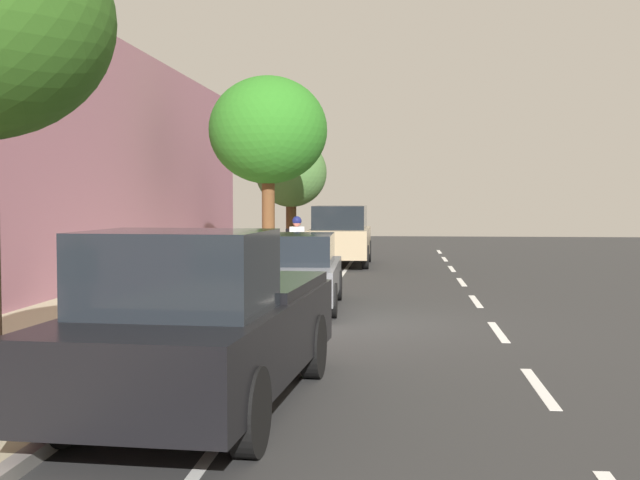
{
  "coord_description": "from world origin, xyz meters",
  "views": [
    {
      "loc": [
        -1.03,
        15.1,
        2.27
      ],
      "look_at": [
        1.17,
        -8.42,
        1.07
      ],
      "focal_mm": 47.49,
      "sensor_mm": 36.0,
      "label": 1
    }
  ],
  "objects": [
    {
      "name": "parked_pickup_black_mid",
      "position": [
        1.05,
        6.29,
        0.9
      ],
      "size": [
        2.32,
        5.42,
        1.95
      ],
      "color": "black",
      "rests_on": "ground"
    },
    {
      "name": "parked_sedan_grey_second",
      "position": [
        1.09,
        -2.03,
        0.75
      ],
      "size": [
        1.95,
        4.46,
        1.52
      ],
      "color": "slate",
      "rests_on": "ground"
    },
    {
      "name": "street_tree_mid_block",
      "position": [
        2.89,
        -10.14,
        4.26
      ],
      "size": [
        3.56,
        3.56,
        5.77
      ],
      "color": "brown",
      "rests_on": "sidewalk"
    },
    {
      "name": "curb_edge",
      "position": [
        2.09,
        0.0,
        0.06
      ],
      "size": [
        0.16,
        42.77,
        0.13
      ],
      "primitive_type": "cube",
      "color": "gray",
      "rests_on": "ground"
    },
    {
      "name": "bicycle_at_curb",
      "position": [
        1.63,
        -8.02,
        0.38
      ],
      "size": [
        1.2,
        1.35,
        0.78
      ],
      "color": "black",
      "rests_on": "ground"
    },
    {
      "name": "lane_stripe_bike_edge",
      "position": [
        0.62,
        0.0,
        0.0
      ],
      "size": [
        0.12,
        42.77,
        0.01
      ],
      "primitive_type": "cube",
      "color": "white",
      "rests_on": "ground"
    },
    {
      "name": "street_tree_near_cyclist",
      "position": [
        2.89,
        -15.56,
        3.14
      ],
      "size": [
        2.6,
        2.6,
        4.31
      ],
      "color": "#523920",
      "rests_on": "sidewalk"
    },
    {
      "name": "cyclist_with_backpack",
      "position": [
        1.85,
        -8.48,
        1.06
      ],
      "size": [
        0.52,
        0.55,
        1.74
      ],
      "color": "#C6B284",
      "rests_on": "ground"
    },
    {
      "name": "lane_stripe_centre",
      "position": [
        -2.71,
        -1.39,
        0.0
      ],
      "size": [
        0.14,
        40.0,
        0.01
      ],
      "color": "white",
      "rests_on": "ground"
    },
    {
      "name": "parked_suv_tan_nearest",
      "position": [
        0.91,
        -13.0,
        1.03
      ],
      "size": [
        2.0,
        4.72,
        1.99
      ],
      "color": "tan",
      "rests_on": "ground"
    },
    {
      "name": "ground",
      "position": [
        0.0,
        0.0,
        0.0
      ],
      "size": [
        68.44,
        68.44,
        0.0
      ],
      "primitive_type": "plane",
      "color": "#2E2E2E"
    },
    {
      "name": "sidewalk",
      "position": [
        4.19,
        0.0,
        0.06
      ],
      "size": [
        4.03,
        42.77,
        0.13
      ],
      "primitive_type": "cube",
      "color": "tan",
      "rests_on": "ground"
    },
    {
      "name": "fire_hydrant",
      "position": [
        2.52,
        -12.27,
        0.55
      ],
      "size": [
        0.22,
        0.22,
        0.84
      ],
      "color": "red",
      "rests_on": "sidewalk"
    }
  ]
}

